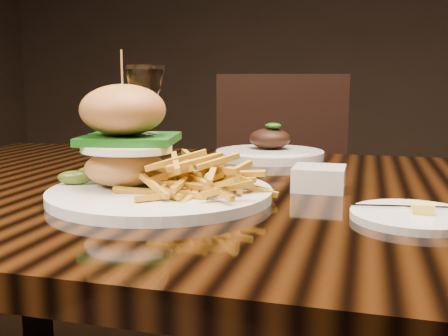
% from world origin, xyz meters
% --- Properties ---
extents(dining_table, '(1.60, 0.90, 0.75)m').
position_xyz_m(dining_table, '(0.00, 0.00, 0.67)').
color(dining_table, black).
rests_on(dining_table, ground).
extents(burger_plate, '(0.34, 0.34, 0.22)m').
position_xyz_m(burger_plate, '(-0.15, -0.12, 0.81)').
color(burger_plate, silver).
rests_on(burger_plate, dining_table).
extents(side_saucer, '(0.16, 0.16, 0.02)m').
position_xyz_m(side_saucer, '(0.22, -0.15, 0.76)').
color(side_saucer, silver).
rests_on(side_saucer, dining_table).
extents(ramekin, '(0.10, 0.10, 0.04)m').
position_xyz_m(ramekin, '(0.09, 0.01, 0.77)').
color(ramekin, silver).
rests_on(ramekin, dining_table).
extents(wine_glass, '(0.07, 0.07, 0.20)m').
position_xyz_m(wine_glass, '(-0.22, 0.02, 0.90)').
color(wine_glass, white).
rests_on(wine_glass, dining_table).
extents(water_tumbler, '(0.08, 0.08, 0.10)m').
position_xyz_m(water_tumbler, '(-0.25, -0.03, 0.80)').
color(water_tumbler, white).
rests_on(water_tumbler, dining_table).
extents(far_dish, '(0.25, 0.25, 0.08)m').
position_xyz_m(far_dish, '(-0.06, 0.33, 0.77)').
color(far_dish, silver).
rests_on(far_dish, dining_table).
extents(chair_far, '(0.55, 0.56, 0.95)m').
position_xyz_m(chair_far, '(-0.11, 0.89, 0.54)').
color(chair_far, black).
rests_on(chair_far, ground).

